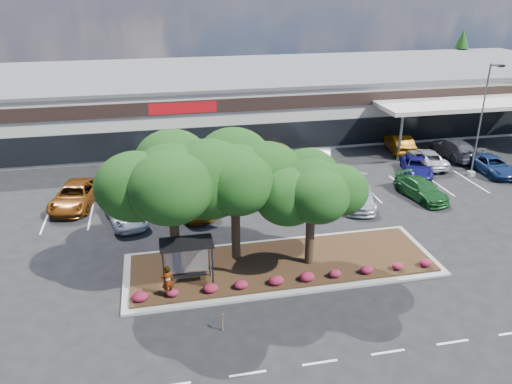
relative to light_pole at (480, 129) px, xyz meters
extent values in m
plane|color=black|center=(-17.32, -14.63, -4.12)|extent=(160.00, 160.00, 0.00)
cube|color=beige|center=(-17.32, 19.37, -1.12)|extent=(80.00, 20.00, 6.00)
cube|color=#58585A|center=(-17.32, 19.37, 1.98)|extent=(80.40, 20.40, 0.30)
cube|color=black|center=(-17.32, 9.32, 0.68)|extent=(80.00, 0.25, 1.20)
cube|color=black|center=(-17.32, 9.32, -2.52)|extent=(60.00, 0.18, 2.60)
cube|color=#B70D13|center=(-23.32, 9.25, 0.68)|extent=(6.00, 0.12, 1.00)
cube|color=beige|center=(2.68, 6.87, 0.28)|extent=(16.00, 5.00, 0.40)
cylinder|color=slate|center=(-4.32, 4.87, -2.02)|extent=(0.24, 0.24, 4.20)
cube|color=gray|center=(-19.32, -10.63, -4.04)|extent=(18.00, 6.00, 0.15)
cube|color=#3F2819|center=(-19.32, -10.63, -3.92)|extent=(17.20, 5.20, 0.12)
cube|color=silver|center=(-22.92, -18.63, -4.11)|extent=(1.60, 0.12, 0.01)
cube|color=silver|center=(-19.72, -18.63, -4.11)|extent=(1.60, 0.12, 0.01)
cube|color=silver|center=(-16.52, -18.63, -4.11)|extent=(1.60, 0.12, 0.01)
cube|color=silver|center=(-13.32, -18.63, -4.11)|extent=(1.60, 0.12, 0.01)
cube|color=silver|center=(-33.82, -1.13, -4.11)|extent=(0.12, 5.00, 0.01)
cube|color=silver|center=(-30.82, -1.13, -4.11)|extent=(0.12, 5.00, 0.01)
cube|color=silver|center=(-27.82, -1.13, -4.11)|extent=(0.12, 5.00, 0.01)
cube|color=silver|center=(-24.82, -1.13, -4.11)|extent=(0.12, 5.00, 0.01)
cube|color=silver|center=(-21.82, -1.13, -4.11)|extent=(0.12, 5.00, 0.01)
cube|color=silver|center=(-18.82, -1.13, -4.11)|extent=(0.12, 5.00, 0.01)
cube|color=silver|center=(-15.82, -1.13, -4.11)|extent=(0.12, 5.00, 0.01)
cube|color=silver|center=(-12.82, -1.13, -4.11)|extent=(0.12, 5.00, 0.01)
cube|color=silver|center=(-9.82, -1.13, -4.11)|extent=(0.12, 5.00, 0.01)
cube|color=silver|center=(-6.82, -1.13, -4.11)|extent=(0.12, 5.00, 0.01)
cube|color=silver|center=(-3.82, -1.13, -4.11)|extent=(0.12, 5.00, 0.01)
cube|color=silver|center=(-0.82, -1.13, -4.11)|extent=(0.12, 5.00, 0.01)
cylinder|color=black|center=(-26.07, -11.18, -2.61)|extent=(0.08, 0.08, 2.50)
cylinder|color=black|center=(-23.57, -11.18, -2.61)|extent=(0.08, 0.08, 2.50)
cylinder|color=black|center=(-26.07, -12.48, -2.61)|extent=(0.08, 0.08, 2.50)
cylinder|color=black|center=(-23.57, -12.48, -2.61)|extent=(0.08, 0.08, 2.50)
cube|color=black|center=(-24.82, -11.83, -1.32)|extent=(2.75, 1.55, 0.10)
cube|color=silver|center=(-24.82, -11.18, -2.48)|extent=(2.30, 0.03, 2.00)
cube|color=black|center=(-24.82, -11.58, -3.41)|extent=(2.00, 0.35, 0.06)
cone|color=#143711|center=(16.68, 29.37, 0.38)|extent=(3.96, 3.96, 9.00)
imported|color=#594C47|center=(-25.91, -12.63, -2.97)|extent=(0.70, 0.51, 1.77)
cube|color=gray|center=(-0.10, -0.04, -3.92)|extent=(0.50, 0.50, 0.40)
cylinder|color=slate|center=(-0.10, -0.04, 0.75)|extent=(0.14, 0.14, 8.92)
cube|color=slate|center=(0.32, 0.12, 5.06)|extent=(0.92, 0.52, 0.14)
cube|color=black|center=(0.79, 0.29, 4.99)|extent=(0.53, 0.44, 0.18)
cube|color=#9E7A52|center=(-23.53, -15.63, -3.64)|extent=(0.03, 0.03, 0.95)
cube|color=#EE3E75|center=(-23.48, -15.63, -3.24)|extent=(0.02, 0.14, 0.18)
imported|color=#69320B|center=(-31.97, 0.52, -3.30)|extent=(3.77, 6.26, 1.63)
imported|color=silver|center=(-28.33, -2.84, -3.41)|extent=(3.44, 5.45, 1.40)
imported|color=#664209|center=(-23.93, -2.34, -3.37)|extent=(4.33, 5.89, 1.49)
imported|color=black|center=(-20.76, 0.75, -3.40)|extent=(2.98, 4.54, 1.44)
imported|color=#B2B8BF|center=(-11.71, -3.42, -3.33)|extent=(3.67, 5.84, 1.58)
imported|color=navy|center=(-4.45, 1.31, -3.44)|extent=(3.84, 5.37, 1.36)
imported|color=#1C5323|center=(-6.59, -3.34, -3.39)|extent=(2.91, 5.26, 1.44)
imported|color=navy|center=(2.02, 0.23, -3.40)|extent=(2.59, 5.22, 1.42)
imported|color=#B5BAC2|center=(-27.49, 6.91, -3.36)|extent=(2.54, 4.82, 1.51)
imported|color=maroon|center=(-22.87, 7.37, -3.41)|extent=(2.12, 4.30, 1.41)
imported|color=silver|center=(-22.55, 7.23, -3.31)|extent=(3.23, 5.07, 1.61)
imported|color=brown|center=(-15.17, 7.35, -3.33)|extent=(3.35, 5.75, 1.57)
imported|color=#4B4B52|center=(-15.83, 4.79, -3.41)|extent=(4.21, 5.58, 1.41)
imported|color=silver|center=(-11.78, 4.92, -3.29)|extent=(3.40, 5.32, 1.65)
imported|color=silver|center=(-2.61, 3.05, -3.39)|extent=(2.94, 5.43, 1.45)
imported|color=#6A3A04|center=(-3.15, 7.16, -3.26)|extent=(2.68, 5.41, 1.71)
imported|color=#59575F|center=(1.10, 4.60, -3.28)|extent=(2.46, 5.80, 1.67)
camera|label=1|loc=(-25.94, -34.67, 11.30)|focal=35.00mm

